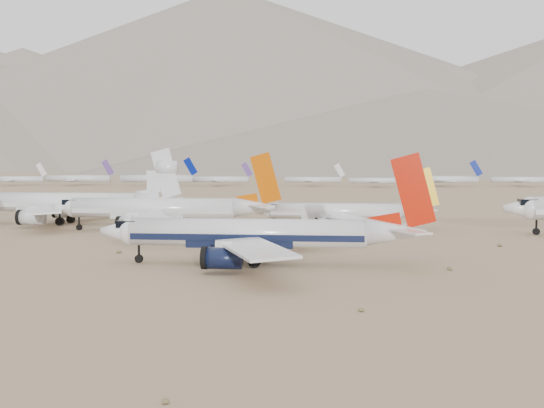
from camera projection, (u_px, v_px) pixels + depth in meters
The scene contains 8 objects.
ground at pixel (285, 269), 101.70m from camera, with size 7000.00×7000.00×0.00m, color #81684B.
main_airliner at pixel (261, 234), 105.64m from camera, with size 49.48×48.33×17.46m.
row2_gold_tail at pixel (343, 212), 160.19m from camera, with size 41.42×40.51×14.75m.
row2_orange_tail at pixel (163, 209), 156.10m from camera, with size 50.83×49.73×18.13m.
row2_white_trijet at pixel (70, 202), 172.84m from camera, with size 54.73×53.49×19.39m.
distant_storage_row at pixel (377, 179), 422.44m from camera, with size 612.79×58.98×15.96m.
mountain_range at pixel (369, 91), 1717.63m from camera, with size 7354.00×3024.00×470.00m.
desert_scrub at pixel (297, 308), 73.46m from camera, with size 270.94×122.48×0.63m.
Camera 1 is at (8.77, -100.51, 16.22)m, focal length 45.00 mm.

